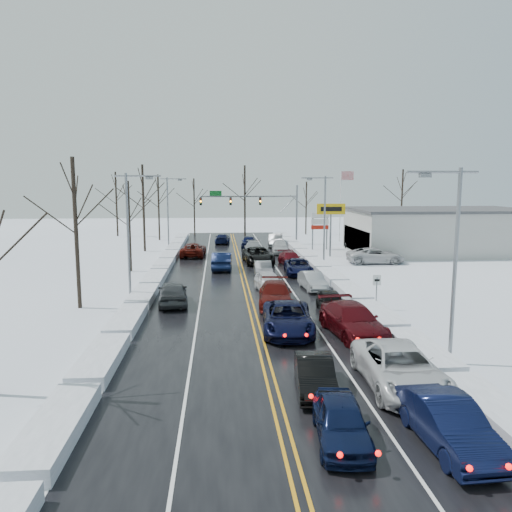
{
  "coord_description": "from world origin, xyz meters",
  "views": [
    {
      "loc": [
        -2.13,
        -39.45,
        8.34
      ],
      "look_at": [
        0.83,
        0.04,
        2.5
      ],
      "focal_mm": 35.0,
      "sensor_mm": 36.0,
      "label": 1
    }
  ],
  "objects": [
    {
      "name": "queued_car_9",
      "position": [
        5.07,
        -25.11,
        0.0
      ],
      "size": [
        1.9,
        4.84,
        1.57
      ],
      "primitive_type": "imported",
      "rotation": [
        0.0,
        0.0,
        0.05
      ],
      "color": "black",
      "rests_on": "ground"
    },
    {
      "name": "queued_car_5",
      "position": [
        1.75,
        3.92,
        0.0
      ],
      "size": [
        1.58,
        4.32,
        1.41
      ],
      "primitive_type": "imported",
      "rotation": [
        0.0,
        0.0,
        -0.02
      ],
      "color": "#3D3F42",
      "rests_on": "ground"
    },
    {
      "name": "tree_left_e",
      "position": [
        -10.8,
        34.0,
        6.64
      ],
      "size": [
        3.8,
        3.8,
        9.5
      ],
      "color": "#2D231C",
      "rests_on": "ground"
    },
    {
      "name": "oncoming_car_1",
      "position": [
        -5.06,
        17.09,
        0.0
      ],
      "size": [
        2.89,
        5.75,
        1.56
      ],
      "primitive_type": "imported",
      "rotation": [
        0.0,
        0.0,
        3.09
      ],
      "color": "#51110A",
      "rests_on": "ground"
    },
    {
      "name": "tree_left_d",
      "position": [
        -11.2,
        22.0,
        7.33
      ],
      "size": [
        4.2,
        4.2,
        10.5
      ],
      "color": "#2D231C",
      "rests_on": "ground"
    },
    {
      "name": "used_vehicles_sign",
      "position": [
        10.5,
        22.0,
        3.32
      ],
      "size": [
        2.2,
        0.22,
        4.65
      ],
      "color": "slate",
      "rests_on": "ground"
    },
    {
      "name": "tree_far_e",
      "position": [
        28.0,
        41.0,
        7.33
      ],
      "size": [
        4.2,
        4.2,
        10.5
      ],
      "color": "#2D231C",
      "rests_on": "ground"
    },
    {
      "name": "snow_bank_right",
      "position": [
        7.6,
        2.0,
        0.0
      ],
      "size": [
        1.63,
        72.0,
        0.61
      ],
      "primitive_type": "cube",
      "color": "silver",
      "rests_on": "ground"
    },
    {
      "name": "tree_left_b",
      "position": [
        -11.5,
        -6.0,
        6.99
      ],
      "size": [
        4.0,
        4.0,
        10.0
      ],
      "color": "#2D231C",
      "rests_on": "ground"
    },
    {
      "name": "streetlight_ne",
      "position": [
        8.3,
        10.0,
        5.31
      ],
      "size": [
        3.2,
        0.25,
        9.0
      ],
      "color": "slate",
      "rests_on": "ground"
    },
    {
      "name": "oncoming_car_0",
      "position": [
        -1.85,
        8.29,
        0.0
      ],
      "size": [
        2.04,
        5.28,
        1.72
      ],
      "primitive_type": "imported",
      "rotation": [
        0.0,
        0.0,
        3.1
      ],
      "color": "black",
      "rests_on": "ground"
    },
    {
      "name": "queued_car_16",
      "position": [
        5.11,
        18.63,
        0.0
      ],
      "size": [
        2.29,
        4.96,
        1.65
      ],
      "primitive_type": "imported",
      "rotation": [
        0.0,
        0.0,
        -0.07
      ],
      "color": "silver",
      "rests_on": "ground"
    },
    {
      "name": "queued_car_13",
      "position": [
        5.19,
        -1.45,
        0.0
      ],
      "size": [
        1.82,
        4.32,
        1.39
      ],
      "primitive_type": "imported",
      "rotation": [
        0.0,
        0.0,
        0.09
      ],
      "color": "gray",
      "rests_on": "ground"
    },
    {
      "name": "ground",
      "position": [
        0.0,
        0.0,
        0.0
      ],
      "size": [
        160.0,
        160.0,
        0.0
      ],
      "primitive_type": "plane",
      "color": "white",
      "rests_on": "ground"
    },
    {
      "name": "streetlight_se",
      "position": [
        8.3,
        -18.0,
        5.31
      ],
      "size": [
        3.2,
        0.25,
        9.0
      ],
      "color": "slate",
      "rests_on": "ground"
    },
    {
      "name": "tires_plus_sign",
      "position": [
        10.5,
        15.99,
        4.99
      ],
      "size": [
        3.2,
        0.34,
        6.0
      ],
      "color": "slate",
      "rests_on": "ground"
    },
    {
      "name": "queued_car_10",
      "position": [
        5.19,
        -20.52,
        0.0
      ],
      "size": [
        3.0,
        6.26,
        1.72
      ],
      "primitive_type": "imported",
      "rotation": [
        0.0,
        0.0,
        -0.02
      ],
      "color": "silver",
      "rests_on": "ground"
    },
    {
      "name": "queued_car_1",
      "position": [
        1.66,
        -20.54,
        0.0
      ],
      "size": [
        1.84,
        4.31,
        1.38
      ],
      "primitive_type": "imported",
      "rotation": [
        0.0,
        0.0,
        -0.09
      ],
      "color": "black",
      "rests_on": "ground"
    },
    {
      "name": "queued_car_15",
      "position": [
        5.12,
        10.27,
        0.0
      ],
      "size": [
        2.39,
        4.82,
        1.35
      ],
      "primitive_type": "imported",
      "rotation": [
        0.0,
        0.0,
        0.11
      ],
      "color": "#4F0A11",
      "rests_on": "ground"
    },
    {
      "name": "queued_car_17",
      "position": [
        5.29,
        25.07,
        0.0
      ],
      "size": [
        2.47,
        5.31,
        1.69
      ],
      "primitive_type": "imported",
      "rotation": [
        0.0,
        0.0,
        -0.14
      ],
      "color": "#45484A",
      "rests_on": "ground"
    },
    {
      "name": "queued_car_3",
      "position": [
        1.68,
        -6.44,
        0.0
      ],
      "size": [
        2.75,
        5.72,
        1.61
      ],
      "primitive_type": "imported",
      "rotation": [
        0.0,
        0.0,
        -0.09
      ],
      "color": "#4A0D09",
      "rests_on": "ground"
    },
    {
      "name": "streetlight_sw",
      "position": [
        -8.3,
        -4.0,
        5.31
      ],
      "size": [
        3.2,
        0.25,
        9.0
      ],
      "color": "slate",
      "rests_on": "ground"
    },
    {
      "name": "tree_far_a",
      "position": [
        -18.0,
        40.0,
        6.99
      ],
      "size": [
        4.0,
        4.0,
        10.0
      ],
      "color": "#2D231C",
      "rests_on": "ground"
    },
    {
      "name": "queued_car_7",
      "position": [
        1.86,
        18.48,
        0.0
      ],
      "size": [
        2.56,
        5.24,
        1.47
      ],
      "primitive_type": "imported",
      "rotation": [
        0.0,
        0.0,
        -0.1
      ],
      "color": "#95989C",
      "rests_on": "ground"
    },
    {
      "name": "speed_limit_sign",
      "position": [
        8.2,
        -8.0,
        1.63
      ],
      "size": [
        0.55,
        0.09,
        2.35
      ],
      "color": "slate",
      "rests_on": "ground"
    },
    {
      "name": "queued_car_6",
      "position": [
        1.92,
        11.65,
        0.0
      ],
      "size": [
        3.23,
        6.28,
        1.69
      ],
      "primitive_type": "imported",
      "rotation": [
        0.0,
        0.0,
        0.07
      ],
      "color": "black",
      "rests_on": "ground"
    },
    {
      "name": "snow_bank_left",
      "position": [
        -7.6,
        2.0,
        0.0
      ],
      "size": [
        1.63,
        72.0,
        0.61
      ],
      "primitive_type": "cube",
      "color": "silver",
      "rests_on": "ground"
    },
    {
      "name": "tree_left_c",
      "position": [
        -10.5,
        8.0,
        5.94
      ],
      "size": [
        3.4,
        3.4,
        8.5
      ],
      "color": "#2D231C",
      "rests_on": "ground"
    },
    {
      "name": "tree_far_b",
      "position": [
        -6.0,
        41.0,
        6.29
      ],
      "size": [
        3.6,
        3.6,
        9.0
      ],
      "color": "#2D231C",
      "rests_on": "ground"
    },
    {
      "name": "oncoming_car_2",
      "position": [
        -1.64,
        28.94,
        0.0
      ],
      "size": [
        2.21,
        4.78,
        1.35
      ],
      "primitive_type": "imported",
      "rotation": [
        0.0,
        0.0,
        3.07
      ],
      "color": "black",
      "rests_on": "ground"
    },
    {
      "name": "parked_car_2",
      "position": [
        14.88,
        21.16,
        0.0
      ],
      "size": [
        1.9,
        4.47,
        1.51
      ],
      "primitive_type": "imported",
      "rotation": [
        0.0,
        0.0,
        3.17
      ],
      "color": "black",
      "rests_on": "ground"
    },
    {
      "name": "parked_car_0",
      "position": [
        14.11,
        10.72,
        0.0
      ],
      "size": [
        6.03,
        2.92,
        1.65
      ],
      "primitive_type": "imported",
      "rotation": [
        0.0,
        0.0,
        1.54
      ],
      "color": "silver",
      "rests_on": "ground"
    },
    {
      "name": "flagpole",
      "position": [
        15.17,
        30.0,
        5.93
      ],
      "size": [
        1.87,
        1.2,
        10.0
      ],
      "color": "silver",
      "rests_on": "ground"
    },
    {
      "name": "tree_far_d",
      "position": [
        12.0,
        40.5,
        5.94
      ],
      "size": [
        3.4,
        3.4,
        8.5
      ],
      "color": "#2D231C",
      "rests_on": "ground"
    },
    {
      "name": "oncoming_car_3",
      "position": [
        -5.34,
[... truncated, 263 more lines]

